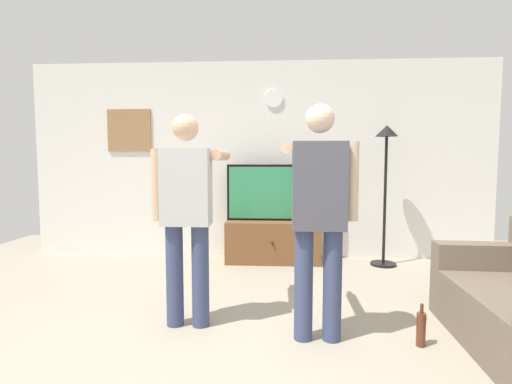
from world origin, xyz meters
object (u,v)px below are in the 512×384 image
television (273,193)px  framed_picture (129,130)px  wall_clock (274,98)px  tv_stand (273,241)px  person_standing_nearer_couch (319,209)px  floor_lamp (386,166)px  person_standing_nearer_lamp (187,208)px  beverage_bottle (421,329)px

television → framed_picture: 2.21m
wall_clock → tv_stand: bearing=-90.0°
framed_picture → person_standing_nearer_couch: framed_picture is taller
wall_clock → floor_lamp: size_ratio=0.14×
floor_lamp → framed_picture: bearing=173.7°
person_standing_nearer_couch → wall_clock: bearing=98.6°
framed_picture → person_standing_nearer_lamp: size_ratio=0.36×
floor_lamp → person_standing_nearer_couch: floor_lamp is taller
framed_picture → person_standing_nearer_couch: size_ratio=0.35×
tv_stand → television: 0.65m
tv_stand → person_standing_nearer_couch: size_ratio=0.70×
person_standing_nearer_lamp → beverage_bottle: 1.99m
wall_clock → person_standing_nearer_lamp: wall_clock is taller
floor_lamp → beverage_bottle: floor_lamp is taller
television → floor_lamp: (1.43, -0.13, 0.36)m
tv_stand → wall_clock: bearing=90.0°
tv_stand → person_standing_nearer_lamp: 2.25m
wall_clock → beverage_bottle: size_ratio=0.78×
person_standing_nearer_lamp → beverage_bottle: bearing=-8.6°
floor_lamp → beverage_bottle: bearing=-97.8°
tv_stand → person_standing_nearer_lamp: person_standing_nearer_lamp is taller
tv_stand → wall_clock: size_ratio=4.99×
tv_stand → floor_lamp: floor_lamp is taller
person_standing_nearer_couch → person_standing_nearer_lamp: bearing=169.5°
person_standing_nearer_couch → tv_stand: bearing=99.7°
framed_picture → floor_lamp: framed_picture is taller
television → person_standing_nearer_lamp: size_ratio=0.71×
wall_clock → person_standing_nearer_lamp: bearing=-105.8°
tv_stand → person_standing_nearer_couch: (0.38, -2.23, 0.72)m
person_standing_nearer_lamp → television: bearing=72.5°
wall_clock → framed_picture: bearing=179.9°
tv_stand → framed_picture: size_ratio=2.00×
tv_stand → television: (0.00, 0.05, 0.65)m
beverage_bottle → framed_picture: bearing=140.5°
wall_clock → person_standing_nearer_lamp: size_ratio=0.14×
television → person_standing_nearer_lamp: person_standing_nearer_lamp is taller
floor_lamp → tv_stand: bearing=176.6°
beverage_bottle → television: bearing=115.5°
tv_stand → framed_picture: framed_picture is taller
wall_clock → floor_lamp: 1.73m
beverage_bottle → tv_stand: bearing=116.0°
tv_stand → framed_picture: bearing=171.7°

